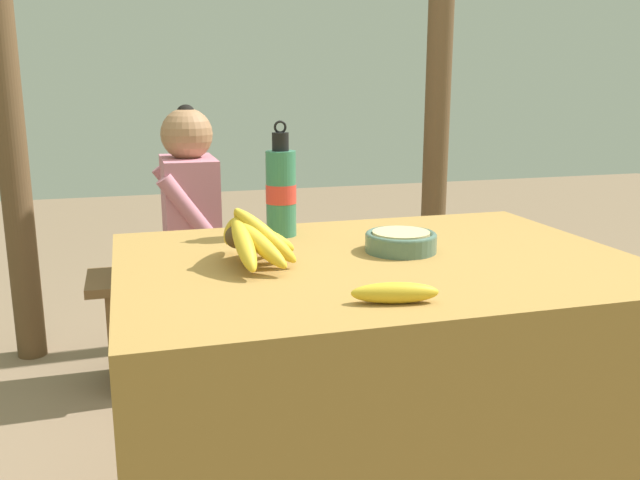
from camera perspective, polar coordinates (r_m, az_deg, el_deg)
market_counter at (r=1.74m, az=4.60°, el=-14.10°), size 1.20×0.88×0.79m
banana_bunch_ripe at (r=1.52m, az=-5.78°, el=0.32°), size 0.17×0.30×0.14m
serving_bowl at (r=1.66m, az=6.83°, el=-0.03°), size 0.17×0.17×0.05m
water_bottle at (r=1.81m, az=-3.30°, el=4.15°), size 0.08×0.08×0.31m
loose_banana_front at (r=1.28m, az=6.32°, el=-4.44°), size 0.17×0.08×0.04m
wooden_bench at (r=2.84m, az=-4.88°, el=-3.72°), size 1.39×0.32×0.45m
seated_vendor at (r=2.69m, az=-11.84°, el=1.28°), size 0.40×0.39×1.11m
banana_bunch_green at (r=2.91m, az=3.03°, el=-0.41°), size 0.16×0.26×0.13m
support_post_far at (r=3.42m, az=10.09°, el=16.43°), size 0.12×0.12×2.79m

